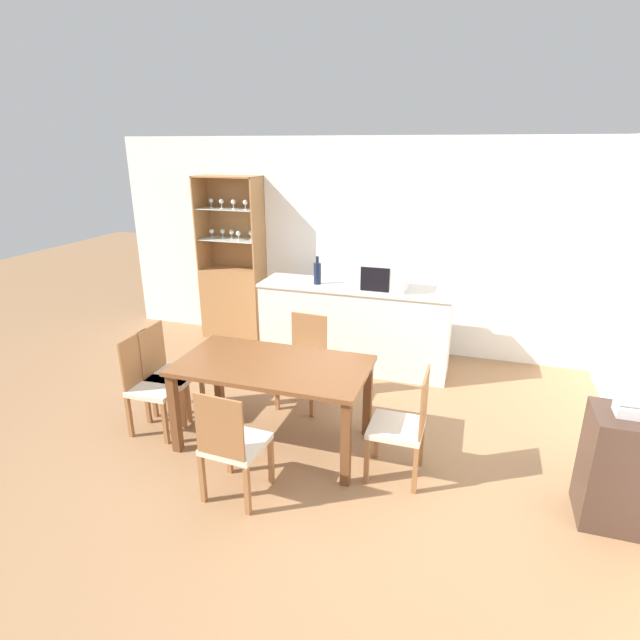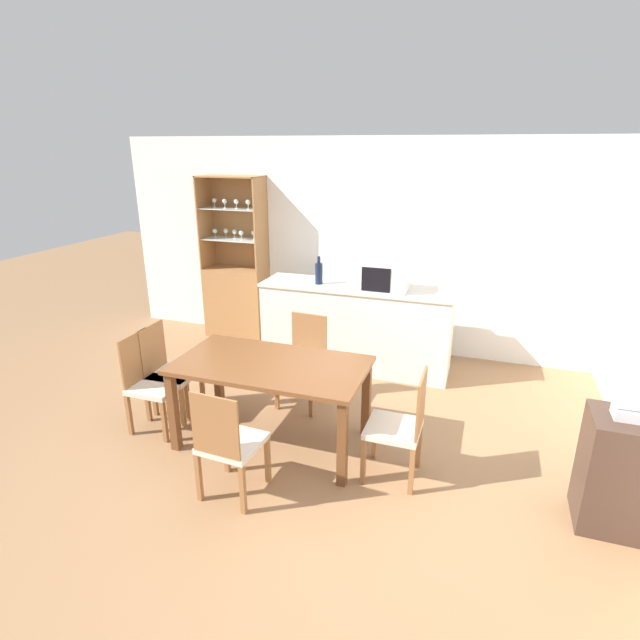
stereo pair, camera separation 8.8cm
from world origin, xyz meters
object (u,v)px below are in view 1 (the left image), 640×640
dining_table (273,374)px  dining_chair_side_left_far (169,373)px  display_cabinet (234,291)px  side_cabinet (626,470)px  dining_chair_side_right_near (403,426)px  wine_bottle (317,273)px  dining_chair_head_far (304,362)px  dining_chair_side_left_near (152,385)px  microwave (384,276)px  dining_chair_head_near (232,444)px  telephone (631,410)px

dining_table → dining_chair_side_left_far: (-1.11, 0.13, -0.21)m
display_cabinet → side_cabinet: display_cabinet is taller
dining_chair_side_right_near → wine_bottle: wine_bottle is taller
dining_chair_head_far → wine_bottle: bearing=-76.1°
dining_chair_side_left_near → dining_chair_side_right_near: (2.22, -0.00, 0.00)m
microwave → wine_bottle: 0.76m
display_cabinet → dining_chair_side_left_far: (0.39, -2.11, -0.18)m
microwave → side_cabinet: bearing=-43.1°
dining_chair_side_left_far → side_cabinet: dining_chair_side_left_far is taller
dining_chair_head_near → side_cabinet: dining_chair_head_near is taller
microwave → dining_chair_head_near: bearing=-103.6°
side_cabinet → telephone: (-0.05, 0.00, 0.44)m
dining_chair_side_left_far → telephone: (3.67, -0.30, 0.41)m
display_cabinet → dining_chair_side_right_near: 3.53m
display_cabinet → dining_table: size_ratio=1.32×
display_cabinet → dining_chair_side_left_near: bearing=-80.7°
dining_chair_head_near → dining_chair_side_right_near: (1.12, 0.62, 0.00)m
dining_chair_head_far → side_cabinet: dining_chair_head_far is taller
dining_chair_side_left_near → dining_chair_head_far: (1.12, 0.88, 0.00)m
dining_chair_side_right_near → dining_chair_head_near: bearing=119.5°
display_cabinet → dining_chair_head_near: display_cabinet is taller
dining_chair_side_left_near → dining_chair_side_right_near: 2.22m
dining_chair_side_right_near → side_cabinet: bearing=-91.2°
dining_chair_side_left_far → dining_chair_head_far: same height
dining_table → telephone: telephone is taller
dining_chair_side_left_near → dining_chair_head_far: bearing=128.0°
dining_chair_side_left_far → dining_chair_side_right_near: 2.24m
dining_chair_side_left_near → dining_chair_side_left_far: bearing=179.8°
wine_bottle → dining_chair_head_far: bearing=-80.1°
microwave → wine_bottle: (-0.76, -0.01, -0.02)m
telephone → dining_chair_side_left_near: bearing=179.4°
dining_chair_side_right_near → dining_table: bearing=83.8°
dining_chair_side_left_far → wine_bottle: wine_bottle is taller
display_cabinet → dining_chair_side_left_near: size_ratio=2.35×
microwave → dining_chair_side_left_far: bearing=-136.9°
dining_table → telephone: bearing=-3.8°
dining_table → dining_chair_head_far: (0.00, 0.75, -0.21)m
display_cabinet → dining_chair_head_near: (1.50, -2.99, -0.18)m
dining_table → dining_chair_head_near: (-0.00, -0.75, -0.21)m
dining_chair_side_left_near → side_cabinet: bearing=89.2°
microwave → dining_chair_side_right_near: bearing=-74.3°
dining_chair_side_left_far → side_cabinet: 3.74m
dining_table → side_cabinet: (2.61, -0.17, -0.24)m
dining_chair_side_right_near → microwave: bearing=16.2°
side_cabinet → telephone: bearing=179.8°
dining_chair_head_near → wine_bottle: bearing=97.4°
side_cabinet → dining_chair_side_right_near: bearing=178.4°
dining_chair_head_far → telephone: (2.56, -0.92, 0.41)m
display_cabinet → telephone: bearing=-30.7°
dining_chair_side_left_far → dining_chair_side_right_near: size_ratio=1.00×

